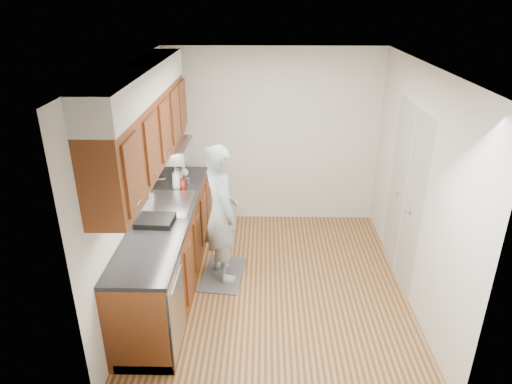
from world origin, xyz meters
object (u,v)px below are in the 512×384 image
at_px(steel_can, 187,182).
at_px(soda_can, 183,184).
at_px(soap_bottle_b, 179,175).
at_px(soap_bottle_a, 176,178).
at_px(soap_bottle_c, 184,171).
at_px(person, 221,204).
at_px(dish_rack, 155,221).

bearing_deg(steel_can, soda_can, -106.64).
height_order(soap_bottle_b, steel_can, soap_bottle_b).
distance_m(soap_bottle_a, soap_bottle_c, 0.40).
xyz_separation_m(soap_bottle_c, steel_can, (0.09, -0.31, -0.02)).
xyz_separation_m(soap_bottle_a, soda_can, (0.08, -0.02, -0.07)).
height_order(soap_bottle_a, soda_can, soap_bottle_a).
height_order(person, steel_can, person).
bearing_deg(soap_bottle_a, soap_bottle_b, 93.36).
relative_size(soap_bottle_b, soda_can, 1.28).
distance_m(person, soap_bottle_b, 0.91).
bearing_deg(soap_bottle_c, soap_bottle_b, -102.56).
height_order(soap_bottle_a, soap_bottle_b, soap_bottle_a).
bearing_deg(steel_can, soap_bottle_b, 132.05).
bearing_deg(person, soda_can, 23.11).
height_order(soap_bottle_c, steel_can, soap_bottle_c).
xyz_separation_m(soap_bottle_a, dish_rack, (-0.06, -0.91, -0.11)).
distance_m(soap_bottle_c, dish_rack, 1.31).
distance_m(person, soap_bottle_c, 1.02).
distance_m(soap_bottle_a, soap_bottle_b, 0.24).
relative_size(soap_bottle_c, dish_rack, 0.41).
height_order(soap_bottle_c, soda_can, soap_bottle_c).
bearing_deg(soap_bottle_b, person, -49.02).
xyz_separation_m(steel_can, dish_rack, (-0.18, -1.00, -0.02)).
relative_size(soda_can, dish_rack, 0.35).
distance_m(soap_bottle_b, soda_can, 0.27).
xyz_separation_m(soap_bottle_a, soap_bottle_b, (-0.01, 0.23, -0.06)).
height_order(soap_bottle_a, steel_can, soap_bottle_a).
relative_size(soap_bottle_b, soap_bottle_c, 1.09).
bearing_deg(person, dish_rack, 99.72).
bearing_deg(dish_rack, soap_bottle_c, 89.28).
distance_m(soap_bottle_a, soda_can, 0.12).
height_order(person, soap_bottle_a, person).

